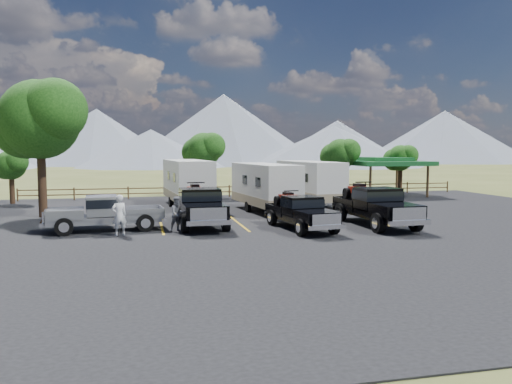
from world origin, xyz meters
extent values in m
plane|color=#4C5624|center=(0.00, 0.00, 0.00)|extent=(320.00, 320.00, 0.00)
cube|color=black|center=(0.00, 3.00, 0.02)|extent=(44.00, 34.00, 0.04)
cube|color=gold|center=(-6.00, 4.00, 0.04)|extent=(0.12, 5.50, 0.01)
cube|color=gold|center=(-2.00, 4.00, 0.04)|extent=(0.12, 5.50, 0.01)
cube|color=gold|center=(2.00, 4.00, 0.04)|extent=(0.12, 5.50, 0.01)
cube|color=gold|center=(6.00, 4.00, 0.04)|extent=(0.12, 5.50, 0.01)
cylinder|color=#312013|center=(-12.50, 9.00, 2.24)|extent=(0.48, 0.48, 4.48)
sphere|color=#174210|center=(-12.50, 9.00, 5.60)|extent=(4.48, 4.48, 4.48)
sphere|color=#174210|center=(-11.54, 8.20, 6.08)|extent=(3.52, 3.52, 3.52)
sphere|color=#174210|center=(-13.40, 9.70, 5.28)|extent=(3.84, 3.84, 3.84)
cylinder|color=#312013|center=(9.00, 17.00, 1.40)|extent=(0.39, 0.39, 2.80)
sphere|color=#174210|center=(9.00, 17.00, 3.50)|extent=(2.52, 2.52, 2.52)
sphere|color=#174210|center=(9.54, 16.55, 3.77)|extent=(1.98, 1.98, 1.98)
sphere|color=#174210|center=(8.50, 17.40, 3.32)|extent=(2.16, 2.16, 2.16)
cylinder|color=#312013|center=(15.00, 18.00, 1.26)|extent=(0.38, 0.38, 2.52)
sphere|color=#174210|center=(15.00, 18.00, 3.15)|extent=(2.24, 2.24, 2.24)
sphere|color=#174210|center=(15.48, 17.60, 3.39)|extent=(1.76, 1.76, 1.76)
sphere|color=#174210|center=(14.55, 18.35, 2.99)|extent=(1.92, 1.92, 1.92)
cylinder|color=#312013|center=(-2.00, 19.00, 1.54)|extent=(0.41, 0.41, 3.08)
sphere|color=#174210|center=(-2.00, 19.00, 3.85)|extent=(2.80, 2.80, 2.80)
sphere|color=#174210|center=(-1.40, 18.50, 4.15)|extent=(2.20, 2.20, 2.20)
sphere|color=#174210|center=(-2.56, 19.44, 3.65)|extent=(2.40, 2.40, 2.40)
cylinder|color=#312013|center=(-16.00, 17.00, 1.12)|extent=(0.36, 0.36, 2.24)
sphere|color=#174210|center=(-16.00, 17.00, 2.80)|extent=(2.10, 2.10, 2.10)
sphere|color=#174210|center=(-15.55, 16.62, 3.02)|extent=(1.65, 1.65, 1.65)
sphere|color=#174210|center=(-16.42, 17.33, 2.65)|extent=(1.80, 1.80, 1.80)
cylinder|color=brown|center=(-16.00, 18.50, 0.50)|extent=(0.12, 0.12, 1.00)
cylinder|color=brown|center=(-12.00, 18.50, 0.50)|extent=(0.12, 0.12, 1.00)
cylinder|color=brown|center=(-8.00, 18.50, 0.50)|extent=(0.12, 0.12, 1.00)
cylinder|color=brown|center=(-4.00, 18.50, 0.50)|extent=(0.12, 0.12, 1.00)
cylinder|color=brown|center=(0.00, 18.50, 0.50)|extent=(0.12, 0.12, 1.00)
cylinder|color=brown|center=(4.00, 18.50, 0.50)|extent=(0.12, 0.12, 1.00)
cylinder|color=brown|center=(8.00, 18.50, 0.50)|extent=(0.12, 0.12, 1.00)
cylinder|color=brown|center=(12.00, 18.50, 0.50)|extent=(0.12, 0.12, 1.00)
cylinder|color=brown|center=(16.00, 18.50, 0.50)|extent=(0.12, 0.12, 1.00)
cylinder|color=brown|center=(20.00, 18.50, 0.50)|extent=(0.12, 0.12, 1.00)
cube|color=brown|center=(2.00, 18.50, 0.45)|extent=(36.00, 0.06, 0.08)
cube|color=brown|center=(2.00, 18.50, 0.85)|extent=(36.00, 0.06, 0.08)
cylinder|color=brown|center=(10.50, 14.50, 1.30)|extent=(0.20, 0.20, 2.60)
cylinder|color=brown|center=(10.50, 19.50, 1.30)|extent=(0.20, 0.20, 2.60)
cylinder|color=brown|center=(15.50, 14.50, 1.30)|extent=(0.20, 0.20, 2.60)
cylinder|color=brown|center=(15.50, 19.50, 1.30)|extent=(0.20, 0.20, 2.60)
cube|color=#1A5B29|center=(13.00, 17.00, 2.75)|extent=(6.20, 6.20, 0.35)
cube|color=#1A5B29|center=(13.00, 17.00, 3.05)|extent=(3.50, 3.50, 0.35)
cone|color=gray|center=(-18.00, 112.00, 7.00)|extent=(44.00, 44.00, 14.00)
cone|color=gray|center=(14.00, 108.00, 9.00)|extent=(52.00, 52.00, 18.00)
cone|color=gray|center=(48.00, 114.00, 6.00)|extent=(40.00, 40.00, 12.00)
cone|color=gray|center=(80.00, 110.00, 7.50)|extent=(50.00, 50.00, 15.00)
cone|color=gray|center=(-5.00, 87.00, 4.00)|extent=(32.00, 32.00, 8.00)
cone|color=gray|center=(35.00, 84.00, 4.50)|extent=(40.00, 40.00, 9.00)
cube|color=black|center=(-4.09, 3.74, 0.69)|extent=(2.03, 5.95, 0.37)
cube|color=black|center=(-4.05, 1.75, 1.08)|extent=(2.03, 1.91, 0.52)
cube|color=black|center=(-4.08, 3.62, 1.44)|extent=(1.98, 1.66, 1.04)
cube|color=black|center=(-4.08, 3.62, 1.60)|extent=(2.02, 1.72, 0.47)
cube|color=black|center=(-4.13, 5.61, 0.98)|extent=(2.04, 2.53, 0.57)
cube|color=silver|center=(-4.02, 0.70, 1.03)|extent=(1.66, 0.12, 0.57)
cube|color=silver|center=(-4.02, 0.63, 0.63)|extent=(2.04, 0.23, 0.23)
cube|color=silver|center=(-4.15, 6.85, 0.63)|extent=(2.04, 0.21, 0.23)
cylinder|color=black|center=(-5.02, 1.67, 0.51)|extent=(0.33, 0.94, 0.93)
cylinder|color=black|center=(-3.07, 1.71, 0.51)|extent=(0.33, 0.94, 0.93)
cylinder|color=black|center=(-5.10, 5.78, 0.51)|extent=(0.33, 0.94, 0.93)
cylinder|color=black|center=(-3.16, 5.82, 0.51)|extent=(0.33, 0.94, 0.93)
cube|color=#971708|center=(-4.13, 5.61, 1.68)|extent=(0.75, 1.36, 0.36)
cube|color=black|center=(-4.13, 5.61, 1.94)|extent=(0.43, 0.79, 0.19)
cube|color=#971708|center=(-4.11, 5.04, 1.78)|extent=(0.84, 0.38, 0.23)
cylinder|color=black|center=(-4.12, 5.14, 2.14)|extent=(0.93, 0.08, 0.06)
cylinder|color=black|center=(-4.58, 5.03, 1.47)|extent=(0.28, 0.59, 0.58)
cylinder|color=black|center=(-3.65, 5.05, 1.47)|extent=(0.28, 0.59, 0.58)
cylinder|color=black|center=(-4.60, 6.17, 1.47)|extent=(0.28, 0.59, 0.58)
cylinder|color=black|center=(-3.67, 6.19, 1.47)|extent=(0.28, 0.59, 0.58)
cube|color=black|center=(0.58, 1.43, 0.59)|extent=(2.24, 5.19, 0.32)
cube|color=black|center=(0.80, -0.24, 0.92)|extent=(1.88, 1.79, 0.44)
cube|color=black|center=(0.60, 1.33, 1.23)|extent=(1.82, 1.57, 0.88)
cube|color=black|center=(0.60, 1.33, 1.36)|extent=(1.86, 1.63, 0.40)
cube|color=black|center=(0.38, 3.01, 0.84)|extent=(1.95, 2.31, 0.48)
cube|color=silver|center=(0.91, -1.13, 0.88)|extent=(1.41, 0.25, 0.48)
cube|color=silver|center=(0.92, -1.19, 0.54)|extent=(1.73, 0.38, 0.19)
cube|color=silver|center=(0.25, 4.06, 0.54)|extent=(1.73, 0.36, 0.19)
cylinder|color=black|center=(-0.02, -0.40, 0.44)|extent=(0.36, 0.82, 0.79)
cylinder|color=black|center=(1.62, -0.19, 0.44)|extent=(0.36, 0.82, 0.79)
cylinder|color=black|center=(-0.46, 3.06, 0.44)|extent=(0.36, 0.82, 0.79)
cylinder|color=black|center=(1.18, 3.27, 0.44)|extent=(0.36, 0.82, 0.79)
cube|color=#971708|center=(0.38, 3.01, 1.43)|extent=(0.76, 1.21, 0.31)
cube|color=black|center=(0.38, 3.01, 1.65)|extent=(0.43, 0.70, 0.16)
cube|color=#971708|center=(0.44, 2.53, 1.52)|extent=(0.74, 0.40, 0.19)
cylinder|color=black|center=(0.43, 2.61, 1.83)|extent=(0.79, 0.15, 0.05)
cylinder|color=black|center=(0.05, 2.48, 1.26)|extent=(0.29, 0.52, 0.49)
cylinder|color=black|center=(0.84, 2.58, 1.26)|extent=(0.29, 0.52, 0.49)
cylinder|color=black|center=(-0.07, 3.44, 1.26)|extent=(0.29, 0.52, 0.49)
cylinder|color=black|center=(0.71, 3.54, 1.26)|extent=(0.29, 0.52, 0.49)
cube|color=black|center=(4.66, 1.74, 0.70)|extent=(2.11, 6.05, 0.38)
cube|color=black|center=(4.72, -0.28, 1.09)|extent=(2.07, 1.95, 0.53)
cube|color=black|center=(4.67, 1.61, 1.46)|extent=(2.02, 1.70, 1.05)
cube|color=black|center=(4.67, 1.61, 1.62)|extent=(2.07, 1.76, 0.47)
cube|color=black|center=(4.61, 3.63, 0.99)|extent=(2.09, 2.58, 0.58)
cube|color=silver|center=(4.75, -1.35, 1.04)|extent=(1.68, 0.13, 0.58)
cube|color=silver|center=(4.76, -1.42, 0.64)|extent=(2.07, 0.25, 0.23)
cube|color=silver|center=(4.57, 4.89, 0.64)|extent=(2.07, 0.23, 0.23)
cylinder|color=black|center=(3.74, -0.37, 0.51)|extent=(0.34, 0.96, 0.95)
cylinder|color=black|center=(5.71, -0.32, 0.51)|extent=(0.34, 0.96, 0.95)
cylinder|color=black|center=(3.61, 3.79, 0.51)|extent=(0.34, 0.96, 0.95)
cylinder|color=black|center=(5.59, 3.85, 0.51)|extent=(0.34, 0.96, 0.95)
cube|color=#971708|center=(4.61, 3.63, 1.70)|extent=(0.78, 1.39, 0.37)
cube|color=black|center=(4.61, 3.63, 1.96)|extent=(0.44, 0.80, 0.19)
cube|color=#971708|center=(4.62, 3.05, 1.81)|extent=(0.85, 0.39, 0.23)
cylinder|color=black|center=(4.62, 3.16, 2.17)|extent=(0.95, 0.09, 0.06)
cylinder|color=black|center=(4.15, 3.04, 1.49)|extent=(0.29, 0.60, 0.59)
cylinder|color=black|center=(5.10, 3.06, 1.49)|extent=(0.29, 0.60, 0.59)
cylinder|color=black|center=(4.12, 4.19, 1.49)|extent=(0.29, 0.60, 0.59)
cylinder|color=black|center=(5.06, 4.22, 1.49)|extent=(0.29, 0.60, 0.59)
cube|color=white|center=(-3.94, 12.28, 1.87)|extent=(2.94, 7.42, 2.61)
cube|color=gray|center=(-3.94, 12.28, 0.86)|extent=(2.97, 7.45, 0.58)
cube|color=black|center=(-4.94, 10.38, 2.14)|extent=(0.10, 0.87, 0.58)
cube|color=black|center=(-2.61, 10.58, 2.14)|extent=(0.10, 0.87, 0.58)
cylinder|color=black|center=(-5.05, 12.47, 0.38)|extent=(0.30, 0.69, 0.68)
cylinder|color=black|center=(-2.88, 12.67, 0.38)|extent=(0.30, 0.69, 0.68)
cube|color=black|center=(-3.54, 7.81, 0.52)|extent=(0.27, 1.74, 0.10)
cube|color=white|center=(0.51, 8.45, 1.78)|extent=(3.02, 7.08, 2.47)
cube|color=gray|center=(0.51, 8.45, 0.82)|extent=(3.05, 7.12, 0.55)
cube|color=black|center=(-0.38, 6.61, 2.03)|extent=(0.12, 0.82, 0.55)
cube|color=black|center=(1.82, 6.88, 2.03)|extent=(0.12, 0.82, 0.55)
cylinder|color=black|center=(-0.55, 8.60, 0.36)|extent=(0.31, 0.66, 0.64)
cylinder|color=black|center=(1.50, 8.85, 0.36)|extent=(0.31, 0.66, 0.64)
cube|color=black|center=(1.03, 4.23, 0.50)|extent=(0.31, 1.65, 0.09)
cube|color=white|center=(4.39, 11.27, 1.81)|extent=(2.92, 7.19, 2.52)
cube|color=gray|center=(4.39, 11.27, 0.83)|extent=(2.95, 7.23, 0.56)
cube|color=black|center=(3.44, 9.42, 2.07)|extent=(0.10, 0.84, 0.56)
cube|color=black|center=(5.69, 9.64, 2.07)|extent=(0.10, 0.84, 0.56)
cylinder|color=black|center=(3.32, 11.44, 0.37)|extent=(0.30, 0.67, 0.65)
cylinder|color=black|center=(5.41, 11.65, 0.37)|extent=(0.30, 0.67, 0.65)
cube|color=black|center=(4.82, 6.95, 0.51)|extent=(0.28, 1.68, 0.09)
cube|color=gray|center=(-8.69, 3.13, 0.61)|extent=(5.34, 2.26, 0.33)
cube|color=gray|center=(-10.42, 2.92, 0.95)|extent=(1.83, 1.92, 0.45)
cube|color=gray|center=(-8.80, 3.11, 1.27)|extent=(1.61, 1.86, 0.91)
cube|color=black|center=(-8.80, 3.11, 1.40)|extent=(1.66, 1.90, 0.41)
cube|color=gray|center=(-7.07, 3.31, 0.86)|extent=(2.37, 1.98, 0.50)
cube|color=silver|center=(-11.34, 2.82, 0.90)|extent=(0.24, 1.45, 0.50)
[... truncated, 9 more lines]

